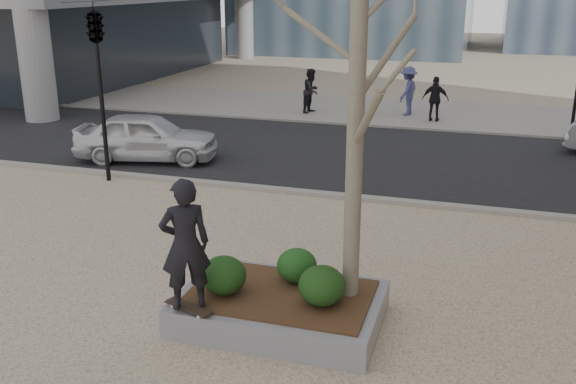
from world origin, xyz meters
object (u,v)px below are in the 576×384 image
(skateboard, at_px, (189,309))
(police_car, at_px, (147,137))
(planter, at_px, (280,308))
(skateboarder, at_px, (185,244))

(skateboard, height_order, police_car, police_car)
(planter, relative_size, skateboard, 3.85)
(skateboard, relative_size, skateboarder, 0.41)
(planter, distance_m, skateboarder, 1.87)
(skateboarder, relative_size, police_car, 0.47)
(skateboarder, bearing_deg, planter, -176.38)
(skateboard, bearing_deg, skateboarder, 0.00)
(skateboard, distance_m, police_car, 10.03)
(skateboard, bearing_deg, police_car, 140.72)
(skateboarder, bearing_deg, skateboard, 180.00)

